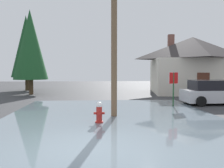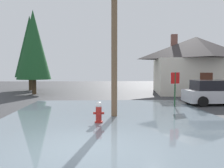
# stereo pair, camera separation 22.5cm
# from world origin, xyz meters

# --- Properties ---
(ground_plane) EXTENTS (80.00, 80.00, 0.10)m
(ground_plane) POSITION_xyz_m (0.00, 0.00, -0.05)
(ground_plane) COLOR #38383A
(flood_puddle) EXTENTS (10.02, 13.86, 0.05)m
(flood_puddle) POSITION_xyz_m (0.91, 3.49, 0.02)
(flood_puddle) COLOR slate
(flood_puddle) RESTS_ON ground
(fire_hydrant) EXTENTS (0.46, 0.39, 0.92)m
(fire_hydrant) POSITION_xyz_m (0.30, 3.14, 0.45)
(fire_hydrant) COLOR #AD231E
(fire_hydrant) RESTS_ON ground
(utility_pole) EXTENTS (1.60, 0.28, 8.76)m
(utility_pole) POSITION_xyz_m (1.02, 4.54, 4.56)
(utility_pole) COLOR brown
(utility_pole) RESTS_ON ground
(stop_sign_far) EXTENTS (0.66, 0.31, 2.10)m
(stop_sign_far) POSITION_xyz_m (4.79, 7.31, 1.49)
(stop_sign_far) COLOR #1E4C28
(stop_sign_far) RESTS_ON ground
(house) EXTENTS (8.88, 8.49, 5.81)m
(house) POSITION_xyz_m (9.44, 15.95, 2.80)
(house) COLOR silver
(house) RESTS_ON ground
(parked_car) EXTENTS (4.38, 2.12, 1.57)m
(parked_car) POSITION_xyz_m (7.90, 8.32, 0.75)
(parked_car) COLOR silver
(parked_car) RESTS_ON ground
(pine_tree_tall_left) EXTENTS (3.22, 3.22, 8.04)m
(pine_tree_tall_left) POSITION_xyz_m (-7.32, 19.63, 4.73)
(pine_tree_tall_left) COLOR #4C3823
(pine_tree_tall_left) RESTS_ON ground
(pine_tree_mid_left) EXTENTS (3.05, 3.05, 7.62)m
(pine_tree_mid_left) POSITION_xyz_m (-5.74, 15.33, 4.49)
(pine_tree_mid_left) COLOR #4C3823
(pine_tree_mid_left) RESTS_ON ground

